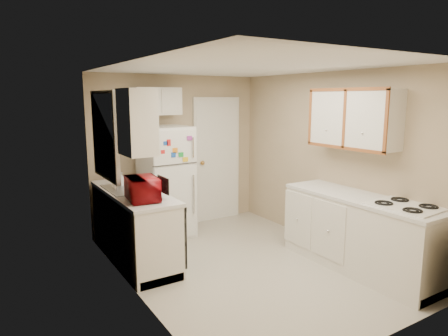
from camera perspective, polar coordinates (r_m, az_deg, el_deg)
floor at (r=5.12m, az=3.04°, el=-13.62°), size 3.80×3.80×0.00m
ceiling at (r=4.70m, az=3.31°, el=14.23°), size 3.80×3.80×0.00m
wall_left at (r=4.14m, az=-12.93°, el=-2.13°), size 3.80×3.80×0.00m
wall_right at (r=5.68m, az=14.83°, el=1.05°), size 3.80×3.80×0.00m
wall_back at (r=6.40m, az=-6.63°, el=2.30°), size 2.80×2.80×0.00m
wall_front at (r=3.43m, az=21.75°, el=-5.13°), size 2.80×2.80×0.00m
left_counter at (r=5.25m, az=-12.72°, el=-8.00°), size 0.60×1.80×0.90m
dishwasher at (r=4.81m, az=-7.05°, el=-9.02°), size 0.03×0.58×0.72m
sink at (r=5.28m, az=-13.43°, el=-3.31°), size 0.54×0.74×0.16m
microwave at (r=4.62m, az=-11.53°, el=-2.72°), size 0.50×0.32×0.32m
soap_bottle at (r=5.44m, az=-14.48°, el=-1.46°), size 0.10×0.10×0.18m
window_blinds at (r=5.09m, az=-16.55°, el=4.50°), size 0.10×0.98×1.08m
upper_cabinet_left at (r=4.32m, az=-12.31°, el=6.43°), size 0.30×0.45×0.70m
refrigerator at (r=5.97m, az=-8.27°, el=-1.99°), size 0.70×0.68×1.64m
cabinet_over_fridge at (r=6.04m, az=-9.64°, el=9.39°), size 0.70×0.30×0.40m
interior_door at (r=6.71m, az=-1.04°, el=1.18°), size 0.86×0.06×2.08m
right_counter at (r=5.12m, az=18.67°, el=-8.77°), size 0.60×2.00×0.90m
stove at (r=4.86m, az=24.11°, el=-10.48°), size 0.61×0.73×0.85m
upper_cabinet_right at (r=5.17m, az=18.02°, el=6.73°), size 0.30×1.20×0.70m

